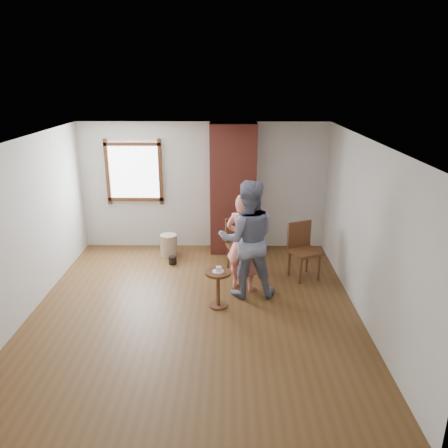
{
  "coord_description": "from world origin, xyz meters",
  "views": [
    {
      "loc": [
        0.51,
        -5.94,
        3.44
      ],
      "look_at": [
        0.44,
        0.8,
        1.15
      ],
      "focal_mm": 35.0,
      "sensor_mm": 36.0,
      "label": 1
    }
  ],
  "objects": [
    {
      "name": "dining_chair_left",
      "position": [
        0.71,
        1.57,
        0.54
      ],
      "size": [
        0.57,
        0.57,
        0.97
      ],
      "rotation": [
        0.0,
        0.0,
        0.32
      ],
      "color": "brown",
      "rests_on": "ground"
    },
    {
      "name": "ground",
      "position": [
        0.0,
        0.0,
        0.0
      ],
      "size": [
        5.5,
        5.5,
        0.0
      ],
      "primitive_type": "plane",
      "color": "brown",
      "rests_on": "ground"
    },
    {
      "name": "person_pink",
      "position": [
        0.76,
        0.78,
        0.84
      ],
      "size": [
        0.72,
        0.61,
        1.67
      ],
      "primitive_type": "imported",
      "rotation": [
        0.0,
        0.0,
        2.72
      ],
      "color": "#FE907F",
      "rests_on": "ground"
    },
    {
      "name": "dining_chair_right",
      "position": [
        1.83,
        1.28,
        0.56
      ],
      "size": [
        0.62,
        0.62,
        1.0
      ],
      "rotation": [
        0.0,
        0.0,
        0.42
      ],
      "color": "brown",
      "rests_on": "ground"
    },
    {
      "name": "dark_pot",
      "position": [
        -0.56,
        1.78,
        0.08
      ],
      "size": [
        0.17,
        0.17,
        0.16
      ],
      "primitive_type": "cylinder",
      "rotation": [
        0.0,
        0.0,
        -0.09
      ],
      "color": "black",
      "rests_on": "ground"
    },
    {
      "name": "side_table",
      "position": [
        0.36,
        0.15,
        0.4
      ],
      "size": [
        0.4,
        0.4,
        0.6
      ],
      "color": "brown",
      "rests_on": "ground"
    },
    {
      "name": "brick_chimney",
      "position": [
        0.6,
        2.5,
        1.3
      ],
      "size": [
        0.9,
        0.5,
        2.6
      ],
      "primitive_type": "cube",
      "color": "#A4473A",
      "rests_on": "ground"
    },
    {
      "name": "cake_slice",
      "position": [
        0.37,
        0.15,
        0.64
      ],
      "size": [
        0.08,
        0.07,
        0.06
      ],
      "primitive_type": "cube",
      "color": "silver",
      "rests_on": "cake_plate"
    },
    {
      "name": "room_shell",
      "position": [
        -0.06,
        0.61,
        1.81
      ],
      "size": [
        5.04,
        5.52,
        2.62
      ],
      "color": "silver",
      "rests_on": "ground"
    },
    {
      "name": "cake_plate",
      "position": [
        0.36,
        0.15,
        0.6
      ],
      "size": [
        0.18,
        0.18,
        0.01
      ],
      "primitive_type": "cylinder",
      "color": "white",
      "rests_on": "side_table"
    },
    {
      "name": "man",
      "position": [
        0.82,
        0.58,
        0.97
      ],
      "size": [
        0.97,
        0.77,
        1.93
      ],
      "primitive_type": "imported",
      "rotation": [
        0.0,
        0.0,
        3.18
      ],
      "color": "#131835",
      "rests_on": "ground"
    },
    {
      "name": "stoneware_crock",
      "position": [
        -0.69,
        2.22,
        0.22
      ],
      "size": [
        0.38,
        0.38,
        0.44
      ],
      "primitive_type": "cylinder",
      "rotation": [
        0.0,
        0.0,
        -0.13
      ],
      "color": "tan",
      "rests_on": "ground"
    }
  ]
}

